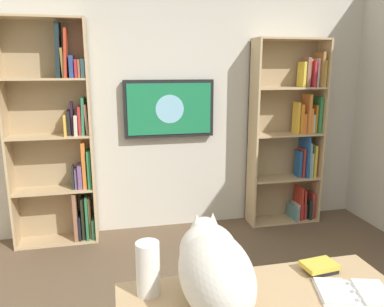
{
  "coord_description": "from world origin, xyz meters",
  "views": [
    {
      "loc": [
        0.66,
        1.72,
        1.76
      ],
      "look_at": [
        0.05,
        -1.07,
        1.09
      ],
      "focal_mm": 34.8,
      "sensor_mm": 36.0,
      "label": 1
    }
  ],
  "objects": [
    {
      "name": "wall_back",
      "position": [
        0.0,
        -2.23,
        1.35
      ],
      "size": [
        4.52,
        0.06,
        2.7
      ],
      "primitive_type": "cube",
      "color": "beige",
      "rests_on": "ground"
    },
    {
      "name": "bookshelf_left",
      "position": [
        -1.35,
        -2.06,
        1.0
      ],
      "size": [
        0.82,
        0.28,
        2.06
      ],
      "color": "tan",
      "rests_on": "ground"
    },
    {
      "name": "bookshelf_right",
      "position": [
        1.15,
        -2.07,
        1.05
      ],
      "size": [
        0.8,
        0.28,
        2.21
      ],
      "color": "tan",
      "rests_on": "ground"
    },
    {
      "name": "wall_mounted_tv",
      "position": [
        0.05,
        -2.15,
        1.33
      ],
      "size": [
        0.95,
        0.07,
        0.6
      ],
      "color": "black"
    },
    {
      "name": "cat",
      "position": [
        0.26,
        0.31,
        0.91
      ],
      "size": [
        0.33,
        0.69,
        0.37
      ],
      "color": "silver",
      "rests_on": "desk"
    },
    {
      "name": "open_binder",
      "position": [
        -0.4,
        0.38,
        0.73
      ],
      "size": [
        0.38,
        0.3,
        0.02
      ],
      "color": "white",
      "rests_on": "desk"
    },
    {
      "name": "paper_towel_roll",
      "position": [
        0.53,
        0.17,
        0.85
      ],
      "size": [
        0.11,
        0.11,
        0.26
      ],
      "primitive_type": "cylinder",
      "color": "white",
      "rests_on": "desk"
    },
    {
      "name": "desk_book_stack",
      "position": [
        -0.36,
        0.17,
        0.75
      ],
      "size": [
        0.19,
        0.14,
        0.05
      ],
      "color": "black",
      "rests_on": "desk"
    }
  ]
}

